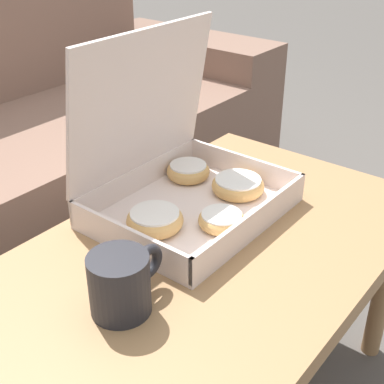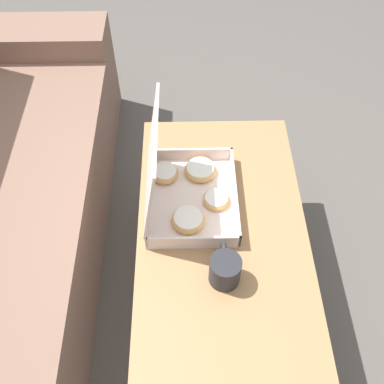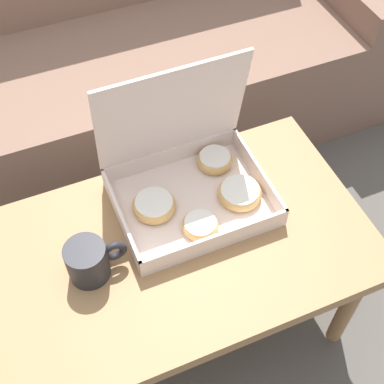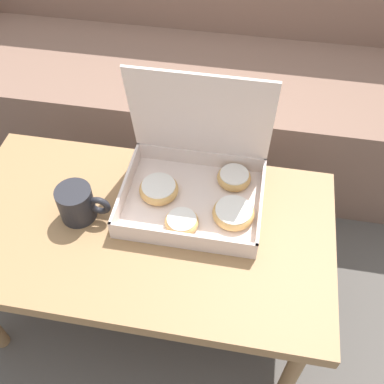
{
  "view_description": "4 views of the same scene",
  "coord_description": "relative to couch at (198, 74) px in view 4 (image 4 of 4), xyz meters",
  "views": [
    {
      "loc": [
        -0.61,
        -0.6,
        1.02
      ],
      "look_at": [
        0.12,
        -0.03,
        0.5
      ],
      "focal_mm": 50.0,
      "sensor_mm": 36.0,
      "label": 1
    },
    {
      "loc": [
        -0.8,
        -0.01,
        1.69
      ],
      "look_at": [
        0.12,
        -0.03,
        0.5
      ],
      "focal_mm": 42.0,
      "sensor_mm": 36.0,
      "label": 2
    },
    {
      "loc": [
        -0.2,
        -0.77,
        1.55
      ],
      "look_at": [
        0.12,
        -0.03,
        0.5
      ],
      "focal_mm": 50.0,
      "sensor_mm": 36.0,
      "label": 3
    },
    {
      "loc": [
        0.25,
        -0.79,
        1.42
      ],
      "look_at": [
        0.12,
        -0.03,
        0.5
      ],
      "focal_mm": 42.0,
      "sensor_mm": 36.0,
      "label": 4
    }
  ],
  "objects": [
    {
      "name": "coffee_mug",
      "position": [
        -0.17,
        -0.9,
        0.2
      ],
      "size": [
        0.14,
        0.1,
        0.1
      ],
      "color": "#232328",
      "rests_on": "coffee_table"
    },
    {
      "name": "couch",
      "position": [
        0.0,
        0.0,
        0.0
      ],
      "size": [
        2.34,
        0.75,
        0.87
      ],
      "color": "#7A5B4C",
      "rests_on": "ground_plane"
    },
    {
      "name": "ground_plane",
      "position": [
        0.0,
        -0.78,
        -0.3
      ],
      "size": [
        12.0,
        12.0,
        0.0
      ],
      "primitive_type": "plane",
      "color": "#514C47"
    },
    {
      "name": "pastry_box",
      "position": [
        0.13,
        -0.78,
        0.21
      ],
      "size": [
        0.38,
        0.3,
        0.36
      ],
      "color": "silver",
      "rests_on": "coffee_table"
    },
    {
      "name": "coffee_table",
      "position": [
        0.0,
        -0.9,
        0.1
      ],
      "size": [
        1.02,
        0.56,
        0.45
      ],
      "color": "#997047",
      "rests_on": "ground_plane"
    }
  ]
}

